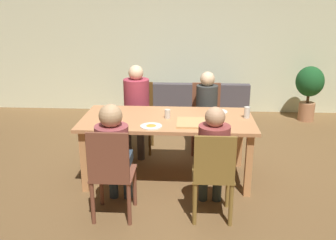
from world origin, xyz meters
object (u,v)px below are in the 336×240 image
(dining_table, at_px, (168,125))
(person_1, at_px, (136,103))
(person_3, at_px, (207,107))
(drinking_glass_0, at_px, (247,112))
(person_2, at_px, (213,152))
(plate_1, at_px, (109,117))
(chair_1, at_px, (138,112))
(person_0, at_px, (114,149))
(chair_3, at_px, (206,115))
(pizza_box_0, at_px, (193,123))
(plate_2, at_px, (151,126))
(drinking_glass_1, at_px, (167,114))
(potted_plant, at_px, (309,87))
(couch, at_px, (190,106))
(chair_0, at_px, (111,172))
(plate_0, at_px, (217,111))
(chair_2, at_px, (213,174))

(dining_table, bearing_deg, person_1, 121.64)
(person_3, height_order, drinking_glass_0, person_3)
(person_2, bearing_deg, plate_1, 148.56)
(chair_1, distance_m, drinking_glass_0, 1.71)
(person_0, relative_size, drinking_glass_0, 8.69)
(chair_3, relative_size, pizza_box_0, 2.62)
(plate_2, height_order, drinking_glass_1, drinking_glass_1)
(person_1, distance_m, pizza_box_0, 1.27)
(person_2, xyz_separation_m, plate_1, (-1.19, 0.73, 0.11))
(person_2, relative_size, drinking_glass_1, 10.89)
(chair_3, height_order, potted_plant, potted_plant)
(dining_table, xyz_separation_m, couch, (0.28, 2.28, -0.41))
(plate_1, height_order, drinking_glass_1, drinking_glass_1)
(couch, height_order, potted_plant, potted_plant)
(chair_1, relative_size, plate_1, 4.53)
(couch, relative_size, potted_plant, 2.01)
(chair_1, bearing_deg, dining_table, -62.61)
(plate_2, bearing_deg, pizza_box_0, 16.25)
(dining_table, height_order, chair_3, chair_3)
(chair_0, relative_size, person_0, 0.82)
(plate_0, height_order, couch, plate_0)
(chair_1, distance_m, plate_1, 1.03)
(chair_3, relative_size, plate_2, 4.00)
(dining_table, bearing_deg, chair_1, 117.39)
(person_3, bearing_deg, drinking_glass_1, -121.38)
(chair_3, height_order, couch, chair_3)
(person_1, xyz_separation_m, drinking_glass_0, (1.43, -0.74, 0.11))
(plate_1, bearing_deg, pizza_box_0, -8.67)
(chair_3, bearing_deg, chair_2, -90.00)
(potted_plant, bearing_deg, plate_1, -141.21)
(plate_0, relative_size, drinking_glass_0, 1.83)
(person_3, bearing_deg, chair_3, 90.00)
(chair_1, relative_size, couch, 0.49)
(chair_0, distance_m, drinking_glass_0, 1.78)
(chair_2, xyz_separation_m, plate_0, (0.11, 1.19, 0.28))
(person_0, height_order, pizza_box_0, person_0)
(plate_0, bearing_deg, plate_2, -142.01)
(potted_plant, bearing_deg, drinking_glass_1, -134.45)
(chair_2, bearing_deg, drinking_glass_1, 119.05)
(person_1, distance_m, person_3, 0.99)
(chair_0, relative_size, chair_3, 1.00)
(person_2, relative_size, chair_3, 1.20)
(plate_2, distance_m, drinking_glass_1, 0.36)
(chair_3, bearing_deg, person_0, -119.07)
(person_1, relative_size, plate_1, 5.81)
(plate_0, height_order, drinking_glass_0, drinking_glass_0)
(plate_2, bearing_deg, drinking_glass_1, 63.86)
(person_0, xyz_separation_m, plate_2, (0.33, 0.47, 0.09))
(person_1, bearing_deg, plate_2, -73.74)
(chair_2, height_order, plate_1, chair_2)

